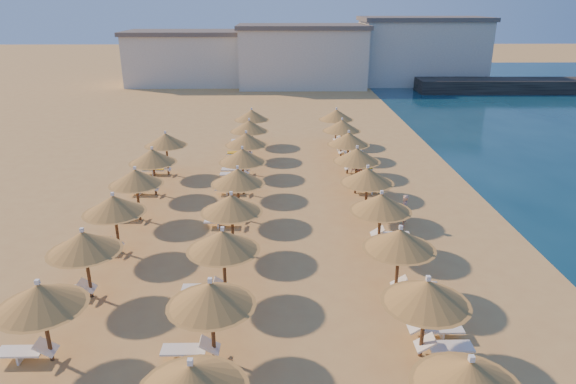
{
  "coord_description": "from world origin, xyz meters",
  "views": [
    {
      "loc": [
        -1.02,
        -19.25,
        10.02
      ],
      "look_at": [
        -0.59,
        4.0,
        1.3
      ],
      "focal_mm": 32.0,
      "sensor_mm": 36.0,
      "label": 1
    }
  ],
  "objects_px": {
    "jetty": "(547,86)",
    "beachgoer_a": "(404,211)",
    "beachgoer_c": "(358,174)",
    "parasol_row_west": "(235,190)",
    "parasol_row_east": "(374,189)"
  },
  "relations": [
    {
      "from": "beachgoer_c",
      "to": "parasol_row_west",
      "type": "bearing_deg",
      "value": -92.84
    },
    {
      "from": "jetty",
      "to": "parasol_row_east",
      "type": "distance_m",
      "value": 46.6
    },
    {
      "from": "parasol_row_east",
      "to": "beachgoer_a",
      "type": "height_order",
      "value": "parasol_row_east"
    },
    {
      "from": "parasol_row_west",
      "to": "jetty",
      "type": "bearing_deg",
      "value": 48.95
    },
    {
      "from": "parasol_row_west",
      "to": "beachgoer_c",
      "type": "relative_size",
      "value": 22.06
    },
    {
      "from": "jetty",
      "to": "beachgoer_a",
      "type": "height_order",
      "value": "beachgoer_a"
    },
    {
      "from": "jetty",
      "to": "beachgoer_c",
      "type": "distance_m",
      "value": 41.43
    },
    {
      "from": "jetty",
      "to": "parasol_row_west",
      "type": "relative_size",
      "value": 0.89
    },
    {
      "from": "parasol_row_west",
      "to": "parasol_row_east",
      "type": "bearing_deg",
      "value": 0.0
    },
    {
      "from": "beachgoer_c",
      "to": "jetty",
      "type": "bearing_deg",
      "value": 92.68
    },
    {
      "from": "jetty",
      "to": "beachgoer_c",
      "type": "bearing_deg",
      "value": -129.2
    },
    {
      "from": "jetty",
      "to": "beachgoer_c",
      "type": "height_order",
      "value": "beachgoer_c"
    },
    {
      "from": "jetty",
      "to": "parasol_row_east",
      "type": "height_order",
      "value": "parasol_row_east"
    },
    {
      "from": "beachgoer_a",
      "to": "beachgoer_c",
      "type": "height_order",
      "value": "beachgoer_a"
    },
    {
      "from": "parasol_row_west",
      "to": "beachgoer_a",
      "type": "relative_size",
      "value": 21.33
    }
  ]
}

